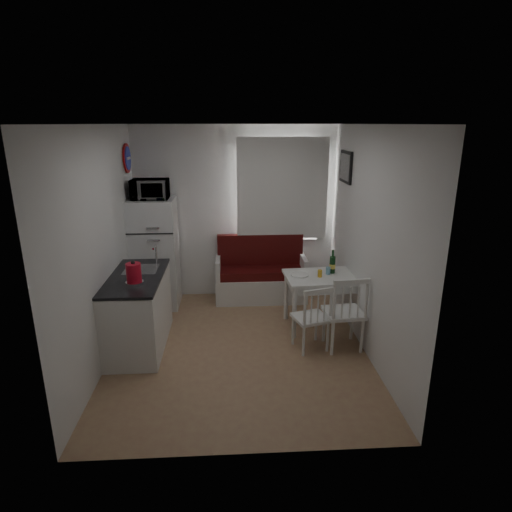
{
  "coord_description": "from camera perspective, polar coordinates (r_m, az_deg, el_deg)",
  "views": [
    {
      "loc": [
        -0.07,
        -4.63,
        2.61
      ],
      "look_at": [
        0.24,
        0.5,
        1.01
      ],
      "focal_mm": 30.0,
      "sensor_mm": 36.0,
      "label": 1
    }
  ],
  "objects": [
    {
      "name": "floor",
      "position": [
        5.31,
        -2.27,
        -12.12
      ],
      "size": [
        3.0,
        3.5,
        0.02
      ],
      "primitive_type": "cube",
      "color": "#A07155",
      "rests_on": "ground"
    },
    {
      "name": "ceiling",
      "position": [
        4.63,
        -2.67,
        17.17
      ],
      "size": [
        3.0,
        3.5,
        0.02
      ],
      "primitive_type": "cube",
      "color": "white",
      "rests_on": "wall_back"
    },
    {
      "name": "wall_back",
      "position": [
        6.51,
        -2.75,
        5.68
      ],
      "size": [
        3.0,
        0.02,
        2.6
      ],
      "primitive_type": "cube",
      "color": "white",
      "rests_on": "floor"
    },
    {
      "name": "wall_front",
      "position": [
        3.16,
        -1.84,
        -7.14
      ],
      "size": [
        3.0,
        0.02,
        2.6
      ],
      "primitive_type": "cube",
      "color": "white",
      "rests_on": "floor"
    },
    {
      "name": "wall_left",
      "position": [
        5.02,
        -19.84,
        1.13
      ],
      "size": [
        0.02,
        3.5,
        2.6
      ],
      "primitive_type": "cube",
      "color": "white",
      "rests_on": "floor"
    },
    {
      "name": "wall_right",
      "position": [
        5.06,
        14.79,
        1.72
      ],
      "size": [
        0.02,
        3.5,
        2.6
      ],
      "primitive_type": "cube",
      "color": "white",
      "rests_on": "floor"
    },
    {
      "name": "window",
      "position": [
        6.47,
        3.49,
        8.51
      ],
      "size": [
        1.22,
        0.06,
        1.47
      ],
      "primitive_type": "cube",
      "color": "white",
      "rests_on": "wall_back"
    },
    {
      "name": "curtain",
      "position": [
        6.4,
        3.57,
        8.86
      ],
      "size": [
        1.35,
        0.02,
        1.5
      ],
      "primitive_type": "cube",
      "color": "white",
      "rests_on": "wall_back"
    },
    {
      "name": "kitchen_counter",
      "position": [
        5.37,
        -15.38,
        -7.03
      ],
      "size": [
        0.62,
        1.32,
        1.16
      ],
      "color": "white",
      "rests_on": "floor"
    },
    {
      "name": "wall_sign",
      "position": [
        6.26,
        -16.75,
        12.38
      ],
      "size": [
        0.03,
        0.4,
        0.4
      ],
      "primitive_type": "cylinder",
      "rotation": [
        0.0,
        1.57,
        0.0
      ],
      "color": "#1A2DA1",
      "rests_on": "wall_left"
    },
    {
      "name": "picture_frame",
      "position": [
        5.96,
        11.86,
        11.55
      ],
      "size": [
        0.04,
        0.52,
        0.42
      ],
      "primitive_type": "cube",
      "color": "black",
      "rests_on": "wall_right"
    },
    {
      "name": "bench",
      "position": [
        6.57,
        0.65,
        -3.05
      ],
      "size": [
        1.38,
        0.53,
        0.98
      ],
      "color": "white",
      "rests_on": "floor"
    },
    {
      "name": "dining_table",
      "position": [
        5.64,
        8.85,
        -3.37
      ],
      "size": [
        1.0,
        0.73,
        0.72
      ],
      "rotation": [
        0.0,
        0.0,
        0.06
      ],
      "color": "white",
      "rests_on": "floor"
    },
    {
      "name": "chair_left",
      "position": [
        5.05,
        7.53,
        -7.44
      ],
      "size": [
        0.47,
        0.47,
        0.44
      ],
      "rotation": [
        0.0,
        0.0,
        0.28
      ],
      "color": "white",
      "rests_on": "floor"
    },
    {
      "name": "chair_right",
      "position": [
        5.1,
        11.97,
        -6.54
      ],
      "size": [
        0.47,
        0.46,
        0.51
      ],
      "rotation": [
        0.0,
        0.0,
        0.08
      ],
      "color": "white",
      "rests_on": "floor"
    },
    {
      "name": "fridge",
      "position": [
        6.39,
        -13.28,
        0.37
      ],
      "size": [
        0.64,
        0.64,
        1.6
      ],
      "primitive_type": "cube",
      "color": "white",
      "rests_on": "floor"
    },
    {
      "name": "microwave",
      "position": [
        6.14,
        -13.96,
        8.63
      ],
      "size": [
        0.5,
        0.34,
        0.28
      ],
      "primitive_type": "imported",
      "color": "white",
      "rests_on": "fridge"
    },
    {
      "name": "kettle",
      "position": [
        4.89,
        -15.98,
        -2.2
      ],
      "size": [
        0.2,
        0.2,
        0.26
      ],
      "primitive_type": "cylinder",
      "color": "red",
      "rests_on": "kitchen_counter"
    },
    {
      "name": "wine_bottle",
      "position": [
        5.69,
        10.17,
        -0.72
      ],
      "size": [
        0.08,
        0.08,
        0.31
      ],
      "primitive_type": null,
      "color": "#123917",
      "rests_on": "dining_table"
    },
    {
      "name": "drinking_glass_orange",
      "position": [
        5.54,
        8.51,
        -2.33
      ],
      "size": [
        0.06,
        0.06,
        0.09
      ],
      "primitive_type": "cylinder",
      "color": "gold",
      "rests_on": "dining_table"
    },
    {
      "name": "drinking_glass_blue",
      "position": [
        5.66,
        9.6,
        -1.93
      ],
      "size": [
        0.06,
        0.06,
        0.1
      ],
      "primitive_type": "cylinder",
      "color": "#77B2CB",
      "rests_on": "dining_table"
    },
    {
      "name": "plate",
      "position": [
        5.57,
        5.83,
        -2.52
      ],
      "size": [
        0.23,
        0.23,
        0.02
      ],
      "primitive_type": "cylinder",
      "color": "white",
      "rests_on": "dining_table"
    }
  ]
}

